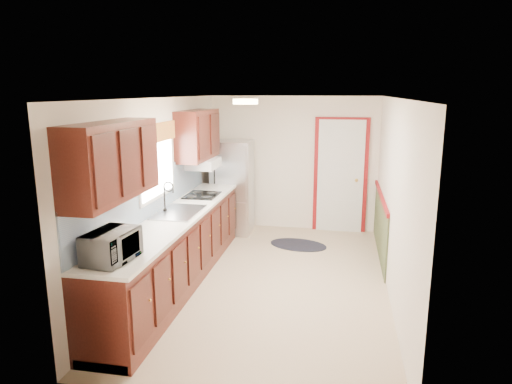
% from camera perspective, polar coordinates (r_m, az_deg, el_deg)
% --- Properties ---
extents(room_shell, '(3.20, 5.20, 2.52)m').
position_cam_1_polar(room_shell, '(5.84, 2.02, -0.20)').
color(room_shell, '#C4AB8A').
rests_on(room_shell, ground).
extents(kitchen_run, '(0.63, 4.00, 2.20)m').
position_cam_1_polar(kitchen_run, '(5.97, -10.27, -3.97)').
color(kitchen_run, '#3D130D').
rests_on(kitchen_run, ground).
extents(back_wall_trim, '(1.12, 2.30, 2.08)m').
position_cam_1_polar(back_wall_trim, '(8.00, 11.48, 0.78)').
color(back_wall_trim, maroon).
rests_on(back_wall_trim, ground).
extents(ceiling_fixture, '(0.30, 0.30, 0.06)m').
position_cam_1_polar(ceiling_fixture, '(5.55, -1.33, 11.24)').
color(ceiling_fixture, '#FFD88C').
rests_on(ceiling_fixture, room_shell).
extents(microwave, '(0.34, 0.55, 0.35)m').
position_cam_1_polar(microwave, '(4.43, -17.66, -6.08)').
color(microwave, white).
rests_on(microwave, kitchen_run).
extents(refrigerator, '(0.70, 0.70, 1.64)m').
position_cam_1_polar(refrigerator, '(8.08, -2.95, 0.62)').
color(refrigerator, '#B7B7BC').
rests_on(refrigerator, ground).
extents(rug, '(1.06, 0.81, 0.01)m').
position_cam_1_polar(rug, '(7.59, 5.29, -6.59)').
color(rug, black).
rests_on(rug, ground).
extents(cooktop, '(0.47, 0.56, 0.02)m').
position_cam_1_polar(cooktop, '(6.91, -6.78, -0.39)').
color(cooktop, black).
rests_on(cooktop, kitchen_run).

